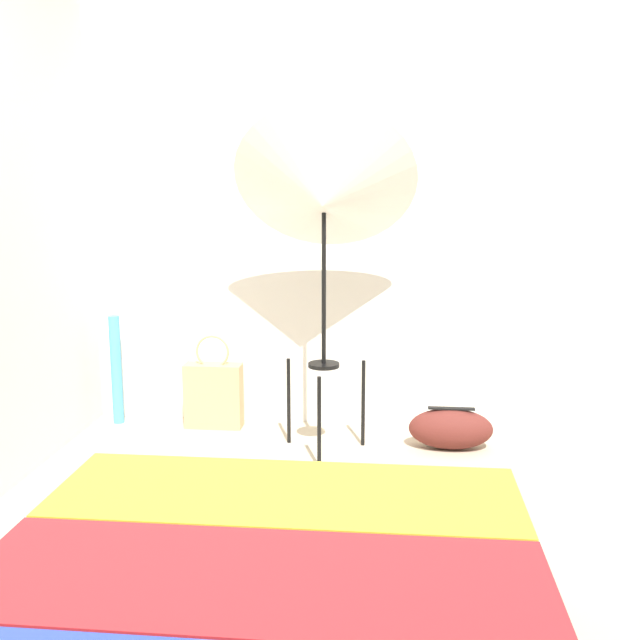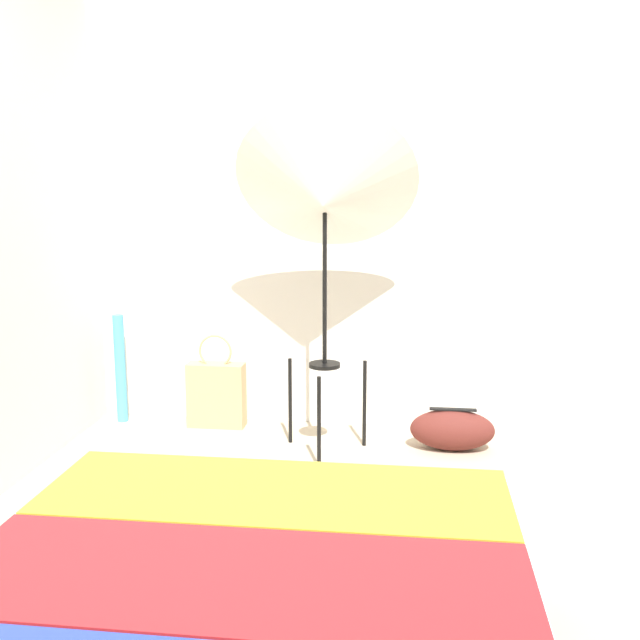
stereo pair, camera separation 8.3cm
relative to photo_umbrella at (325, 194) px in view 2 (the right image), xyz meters
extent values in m
plane|color=tan|center=(0.15, -1.54, -1.31)|extent=(14.00, 14.00, 0.00)
cube|color=silver|center=(0.15, 0.49, -0.01)|extent=(8.00, 0.05, 2.60)
cube|color=red|center=(0.04, -2.06, -0.87)|extent=(1.39, 0.49, 0.04)
cube|color=gold|center=(0.04, -1.56, -0.87)|extent=(1.39, 0.49, 0.04)
cylinder|color=black|center=(0.00, -0.23, -1.08)|extent=(0.02, 0.02, 0.46)
cylinder|color=black|center=(-0.20, 0.11, -1.08)|extent=(0.02, 0.02, 0.46)
cylinder|color=black|center=(0.20, 0.11, -1.08)|extent=(0.02, 0.02, 0.46)
cylinder|color=black|center=(0.00, 0.00, -0.85)|extent=(0.16, 0.16, 0.02)
cylinder|color=black|center=(0.00, 0.00, -0.42)|extent=(0.02, 0.02, 0.86)
cone|color=white|center=(0.00, 0.00, 0.01)|extent=(0.91, 0.73, 0.82)
cube|color=tan|center=(-0.66, 0.33, -1.13)|extent=(0.32, 0.12, 0.36)
torus|color=tan|center=(-0.66, 0.33, -0.88)|extent=(0.19, 0.01, 0.19)
ellipsoid|color=#5B231E|center=(0.65, 0.11, -1.21)|extent=(0.44, 0.21, 0.21)
cube|color=black|center=(0.65, 0.11, -1.10)|extent=(0.24, 0.04, 0.01)
cylinder|color=#4CA3D1|center=(-1.22, 0.34, -1.00)|extent=(0.06, 0.06, 0.63)
camera|label=1|loc=(0.35, -3.65, 0.08)|focal=42.00mm
camera|label=2|loc=(0.43, -3.64, 0.08)|focal=42.00mm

